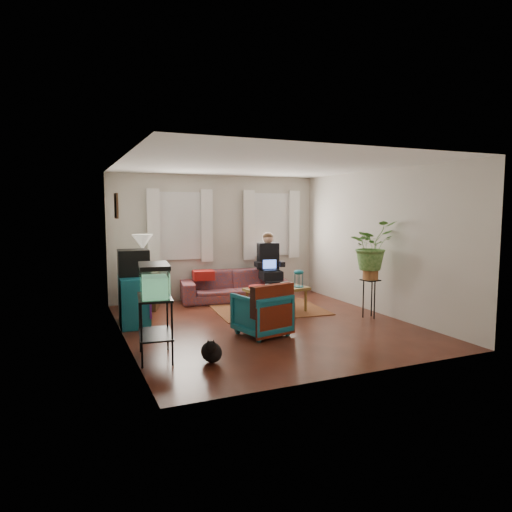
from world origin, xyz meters
name	(u,v)px	position (x,y,z in m)	size (l,w,h in m)	color
floor	(266,324)	(0.00, 0.00, 0.00)	(4.50, 5.00, 0.01)	#4F2B14
ceiling	(266,165)	(0.00, 0.00, 2.60)	(4.50, 5.00, 0.01)	white
wall_back	(217,237)	(0.00, 2.50, 1.30)	(4.50, 0.01, 2.60)	silver
wall_front	(358,263)	(0.00, -2.50, 1.30)	(4.50, 0.01, 2.60)	silver
wall_left	(123,251)	(-2.25, 0.00, 1.30)	(0.01, 5.00, 2.60)	silver
wall_right	(378,242)	(2.25, 0.00, 1.30)	(0.01, 5.00, 2.60)	silver
window_left	(180,226)	(-0.80, 2.48, 1.55)	(1.08, 0.04, 1.38)	white
window_right	(271,225)	(1.25, 2.48, 1.55)	(1.08, 0.04, 1.38)	white
curtains_left	(181,226)	(-0.80, 2.40, 1.55)	(1.36, 0.06, 1.50)	white
curtains_right	(272,225)	(1.25, 2.40, 1.55)	(1.36, 0.06, 1.50)	white
picture_frame	(117,206)	(-2.21, 0.85, 1.95)	(0.04, 0.32, 0.40)	#3D2616
area_rug	(268,309)	(0.51, 0.99, 0.01)	(2.00, 1.60, 0.01)	maroon
sofa	(233,281)	(0.20, 2.05, 0.42)	(2.15, 0.85, 0.84)	brown
seated_person	(269,269)	(0.96, 1.92, 0.64)	(0.54, 0.66, 1.28)	black
side_table	(144,290)	(-1.65, 1.95, 0.38)	(0.51, 0.51, 0.75)	#3E2D17
table_lamp	(143,253)	(-1.65, 1.95, 1.07)	(0.39, 0.39, 0.69)	white
dresser	(134,300)	(-1.99, 0.88, 0.40)	(0.45, 0.89, 0.80)	#12616E
crt_tv	(133,263)	(-1.97, 0.97, 1.02)	(0.49, 0.45, 0.43)	black
aquarium_stand	(155,328)	(-2.00, -1.01, 0.40)	(0.40, 0.72, 0.81)	black
aquarium	(154,280)	(-2.00, -1.01, 1.02)	(0.36, 0.66, 0.42)	#7FD899
black_cat	(211,350)	(-1.39, -1.43, 0.16)	(0.25, 0.38, 0.33)	black
armchair	(262,311)	(-0.31, -0.53, 0.36)	(0.70, 0.65, 0.72)	#105163
serape_throw	(273,305)	(-0.24, -0.80, 0.51)	(0.72, 0.17, 0.59)	#9E0A0A
coffee_table	(277,300)	(0.54, 0.70, 0.23)	(1.12, 0.61, 0.47)	olive
cup_a	(268,287)	(0.30, 0.56, 0.51)	(0.13, 0.13, 0.10)	white
cup_b	(285,286)	(0.62, 0.52, 0.51)	(0.10, 0.10, 0.10)	beige
bowl	(287,284)	(0.83, 0.85, 0.49)	(0.22, 0.22, 0.06)	white
snack_tray	(258,287)	(0.21, 0.80, 0.49)	(0.35, 0.35, 0.04)	#B21414
birdcage	(299,278)	(0.95, 0.61, 0.63)	(0.18, 0.18, 0.33)	#115B6B
plant_stand	(370,299)	(1.87, -0.29, 0.34)	(0.29, 0.29, 0.67)	black
potted_plant	(371,253)	(1.87, -0.29, 1.14)	(0.77, 0.67, 0.86)	#599947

